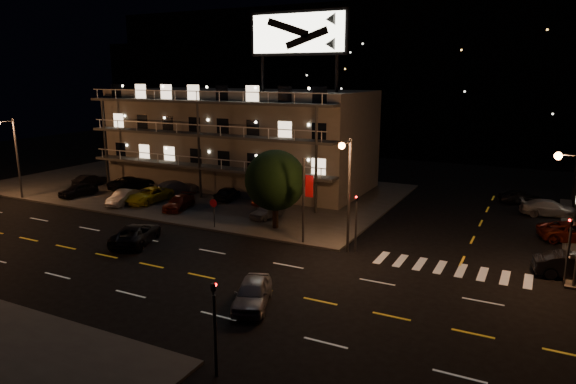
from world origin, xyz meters
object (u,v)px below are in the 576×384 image
at_px(side_car_0, 574,266).
at_px(road_car_west, 136,234).
at_px(tree, 275,182).
at_px(lot_car_7, 176,188).
at_px(road_car_east, 252,293).
at_px(lot_car_2, 149,195).
at_px(lot_car_4, 267,210).

xyz_separation_m(side_car_0, road_car_west, (-28.58, -7.04, -0.04)).
relative_size(tree, lot_car_7, 1.23).
height_order(tree, side_car_0, tree).
bearing_deg(road_car_east, lot_car_7, 116.67).
height_order(lot_car_2, road_car_west, lot_car_2).
bearing_deg(road_car_east, lot_car_2, 123.34).
relative_size(lot_car_4, road_car_west, 0.69).
relative_size(lot_car_4, lot_car_7, 0.70).
bearing_deg(side_car_0, road_car_east, 118.12).
bearing_deg(side_car_0, tree, 78.30).
bearing_deg(road_car_west, side_car_0, 173.49).
bearing_deg(lot_car_7, tree, 175.32).
distance_m(side_car_0, road_car_east, 19.78).
distance_m(tree, lot_car_7, 15.74).
relative_size(lot_car_4, side_car_0, 0.78).
bearing_deg(lot_car_7, road_car_east, 153.65).
xyz_separation_m(side_car_0, road_car_east, (-15.56, -12.22, -0.02)).
bearing_deg(lot_car_4, road_car_east, -54.59).
relative_size(lot_car_2, road_car_east, 1.16).
bearing_deg(lot_car_4, tree, -40.11).
xyz_separation_m(lot_car_2, road_car_west, (7.22, -9.48, -0.13)).
bearing_deg(tree, lot_car_2, 172.91).
relative_size(tree, road_car_west, 1.22).
xyz_separation_m(tree, lot_car_2, (-14.71, 1.83, -3.05)).
height_order(tree, lot_car_2, tree).
bearing_deg(lot_car_4, lot_car_2, -168.77).
bearing_deg(road_car_west, tree, -154.73).
xyz_separation_m(lot_car_4, side_car_0, (23.12, -2.96, 0.00)).
height_order(tree, lot_car_7, tree).
distance_m(lot_car_2, side_car_0, 35.88).
bearing_deg(tree, lot_car_4, 130.96).
bearing_deg(lot_car_7, lot_car_2, 101.91).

